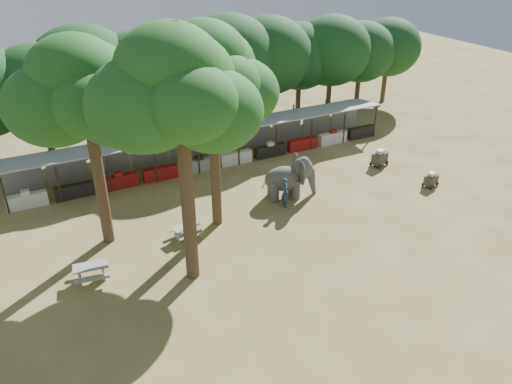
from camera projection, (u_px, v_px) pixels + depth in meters
name	position (u px, v px, depth m)	size (l,w,h in m)	color
ground	(318.00, 264.00, 25.38)	(100.00, 100.00, 0.00)	brown
vendor_stalls	(212.00, 147.00, 35.71)	(28.00, 2.99, 2.80)	gray
yard_tree_left	(82.00, 94.00, 23.52)	(7.10, 6.90, 11.02)	#332316
yard_tree_center	(175.00, 92.00, 20.31)	(7.10, 6.90, 12.04)	#332316
yard_tree_back	(207.00, 76.00, 24.98)	(7.10, 6.90, 11.36)	#332316
backdrop_trees	(184.00, 71.00, 37.73)	(46.46, 5.95, 8.33)	#332316
elephant	(290.00, 177.00, 31.12)	(3.56, 2.61, 2.64)	#3E3C3B
handler	(285.00, 192.00, 30.15)	(0.69, 0.46, 1.92)	#26384C
picnic_table_near	(91.00, 270.00, 24.00)	(1.83, 1.69, 0.82)	gray
picnic_table_far	(185.00, 230.00, 27.32)	(1.72, 1.61, 0.73)	gray
cart_front	(431.00, 180.00, 32.73)	(1.14, 0.89, 0.98)	#322B21
cart_back	(380.00, 158.00, 35.53)	(1.43, 1.14, 1.22)	#322B21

